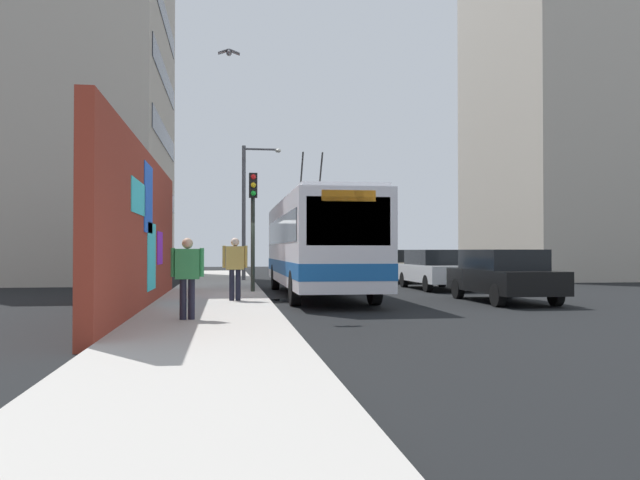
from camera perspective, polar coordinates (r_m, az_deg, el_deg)
ground_plane at (r=21.08m, az=-4.97°, el=-5.16°), size 80.00×80.00×0.00m
sidewalk_slab at (r=21.05m, az=-9.34°, el=-4.95°), size 48.00×3.20×0.15m
graffiti_wall at (r=17.00m, az=-15.50°, el=0.70°), size 13.72×0.32×4.06m
building_far_left at (r=36.40m, az=-21.14°, el=11.01°), size 13.30×9.30×18.10m
building_far_right at (r=39.69m, az=19.74°, el=11.84°), size 11.36×6.66×20.58m
city_bus at (r=21.66m, az=-0.28°, el=-0.20°), size 11.57×2.56×5.08m
parked_car_black at (r=19.98m, az=16.02°, el=-2.96°), size 4.63×1.93×1.58m
parked_car_white at (r=25.88m, az=10.24°, el=-2.51°), size 4.86×1.88×1.58m
parked_car_champagne at (r=31.41m, az=6.90°, el=-2.25°), size 4.05×1.79×1.58m
parked_car_navy at (r=36.95m, az=4.58°, el=-2.05°), size 4.26×1.79×1.58m
pedestrian_near_wall at (r=13.27m, az=-11.77°, el=-2.77°), size 0.22×0.67×1.66m
pedestrian_at_curb at (r=18.03m, az=-7.61°, el=-2.08°), size 0.24×0.70×1.76m
traffic_light at (r=21.91m, az=-6.01°, el=2.57°), size 0.49×0.28×4.07m
street_lamp at (r=30.57m, az=-6.42°, el=3.37°), size 0.44×1.86×6.39m
flying_pigeons at (r=17.01m, az=-8.13°, el=16.23°), size 0.32×0.55×0.15m
curbside_puddle at (r=20.05m, az=-3.08°, el=-5.38°), size 1.01×1.01×0.00m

